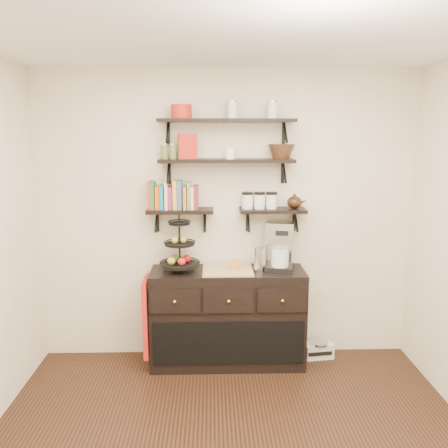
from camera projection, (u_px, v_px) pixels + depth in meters
ceiling at (237, 22)px, 2.46m from camera, size 3.50×3.50×0.02m
back_wall at (226, 217)px, 4.44m from camera, size 3.50×0.02×2.70m
shelf_top at (227, 121)px, 4.14m from camera, size 1.20×0.27×0.23m
shelf_mid at (227, 161)px, 4.21m from camera, size 1.20×0.27×0.23m
shelf_low_left at (180, 211)px, 4.30m from camera, size 0.60×0.25×0.23m
shelf_low_right at (272, 211)px, 4.32m from camera, size 0.60×0.25×0.23m
cookbooks at (174, 196)px, 4.27m from camera, size 0.43×0.15×0.26m
glass_canisters at (259, 202)px, 4.30m from camera, size 0.32×0.10×0.13m
sideboard at (228, 317)px, 4.38m from camera, size 1.40×0.50×0.92m
fruit_stand at (180, 252)px, 4.25m from camera, size 0.35×0.35×0.52m
candle at (235, 265)px, 4.29m from camera, size 0.08×0.08×0.08m
coffee_maker at (279, 246)px, 4.30m from camera, size 0.29×0.28×0.45m
thermal_carafe at (260, 259)px, 4.26m from camera, size 0.11×0.11×0.22m
apron at (147, 316)px, 4.25m from camera, size 0.04×0.30×0.71m
radio at (319, 350)px, 4.55m from camera, size 0.28×0.20×0.16m
recipe_box at (188, 146)px, 4.17m from camera, size 0.17×0.09×0.22m
walnut_bowl at (281, 152)px, 4.20m from camera, size 0.24×0.24×0.13m
ramekins at (230, 154)px, 4.19m from camera, size 0.09×0.09×0.10m
teapot at (295, 201)px, 4.31m from camera, size 0.18×0.14×0.14m
red_pot at (181, 112)px, 4.11m from camera, size 0.18×0.18×0.12m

